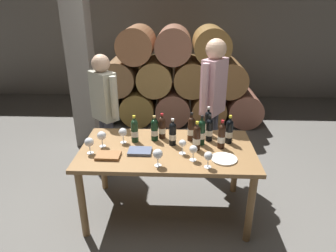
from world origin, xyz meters
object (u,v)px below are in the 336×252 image
(leather_ledger, at_px, (140,151))
(wine_glass_6, at_px, (208,157))
(wine_bottle_2, at_px, (201,132))
(dining_table, at_px, (167,156))
(wine_bottle_8, at_px, (191,128))
(wine_glass_4, at_px, (158,154))
(wine_glass_2, at_px, (193,150))
(wine_bottle_5, at_px, (208,123))
(serving_plate, at_px, (224,159))
(wine_bottle_0, at_px, (154,130))
(wine_glass_1, at_px, (102,136))
(wine_glass_5, at_px, (123,133))
(sommelier_presenting, at_px, (213,98))
(wine_glass_0, at_px, (182,144))
(wine_bottle_7, at_px, (135,130))
(wine_glass_3, at_px, (89,143))
(wine_bottle_1, at_px, (209,129))
(taster_seated_left, at_px, (105,107))
(tasting_notebook, at_px, (108,156))
(wine_bottle_9, at_px, (162,127))
(wine_bottle_6, at_px, (197,138))
(wine_bottle_4, at_px, (173,134))
(wine_bottle_10, at_px, (222,136))
(wine_bottle_3, at_px, (229,131))

(leather_ledger, bearing_deg, wine_glass_6, -20.78)
(wine_bottle_2, bearing_deg, dining_table, -162.85)
(wine_bottle_8, height_order, wine_glass_4, wine_bottle_8)
(wine_glass_2, distance_m, wine_glass_6, 0.17)
(wine_bottle_5, relative_size, serving_plate, 1.31)
(wine_bottle_0, relative_size, wine_glass_1, 1.67)
(leather_ledger, bearing_deg, wine_glass_5, 133.94)
(wine_bottle_0, xyz_separation_m, wine_bottle_8, (0.38, 0.01, 0.01))
(wine_glass_4, distance_m, sommelier_presenting, 1.24)
(wine_bottle_8, relative_size, wine_glass_0, 2.11)
(wine_glass_1, relative_size, wine_glass_6, 1.08)
(dining_table, height_order, wine_bottle_7, wine_bottle_7)
(wine_glass_3, bearing_deg, wine_glass_2, -5.47)
(wine_bottle_2, bearing_deg, wine_bottle_1, 45.61)
(wine_glass_5, height_order, taster_seated_left, taster_seated_left)
(wine_glass_0, distance_m, taster_seated_left, 1.24)
(tasting_notebook, bearing_deg, wine_bottle_9, 43.09)
(wine_bottle_0, height_order, wine_bottle_6, wine_bottle_6)
(wine_bottle_6, relative_size, tasting_notebook, 1.34)
(wine_bottle_1, bearing_deg, sommelier_presenting, 81.51)
(wine_glass_2, bearing_deg, leather_ledger, 166.09)
(wine_bottle_4, bearing_deg, dining_table, -122.40)
(wine_bottle_1, xyz_separation_m, leather_ledger, (-0.68, -0.29, -0.11))
(wine_bottle_5, distance_m, wine_glass_5, 0.90)
(wine_bottle_2, height_order, wine_glass_2, wine_bottle_2)
(dining_table, height_order, wine_bottle_8, wine_bottle_8)
(wine_glass_3, bearing_deg, wine_glass_0, 1.82)
(wine_bottle_5, xyz_separation_m, wine_bottle_6, (-0.14, -0.36, -0.01))
(wine_glass_5, height_order, wine_glass_6, wine_glass_5)
(wine_bottle_8, distance_m, tasting_notebook, 0.88)
(wine_bottle_10, distance_m, wine_glass_3, 1.26)
(wine_glass_0, height_order, wine_glass_5, wine_glass_5)
(wine_bottle_3, height_order, taster_seated_left, taster_seated_left)
(dining_table, xyz_separation_m, wine_glass_4, (-0.07, -0.33, 0.20))
(wine_glass_6, bearing_deg, serving_plate, 41.38)
(wine_bottle_4, bearing_deg, wine_bottle_3, 7.00)
(wine_bottle_0, distance_m, wine_glass_4, 0.52)
(wine_bottle_4, xyz_separation_m, wine_glass_5, (-0.50, 0.02, -0.01))
(dining_table, bearing_deg, wine_bottle_9, 105.32)
(wine_bottle_4, bearing_deg, wine_glass_3, -164.70)
(wine_bottle_10, relative_size, wine_glass_0, 2.02)
(wine_glass_4, height_order, taster_seated_left, taster_seated_left)
(wine_glass_6, bearing_deg, wine_bottle_5, 85.78)
(wine_bottle_1, height_order, wine_bottle_5, wine_bottle_5)
(wine_glass_1, bearing_deg, wine_glass_6, -19.26)
(wine_bottle_3, relative_size, serving_plate, 1.23)
(wine_bottle_10, height_order, taster_seated_left, taster_seated_left)
(wine_bottle_4, bearing_deg, wine_glass_5, 177.23)
(serving_plate, distance_m, taster_seated_left, 1.61)
(wine_bottle_2, relative_size, taster_seated_left, 0.20)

